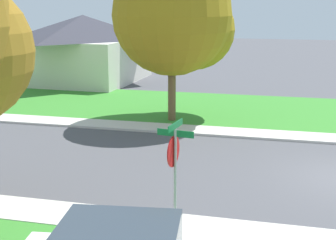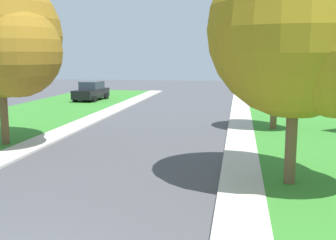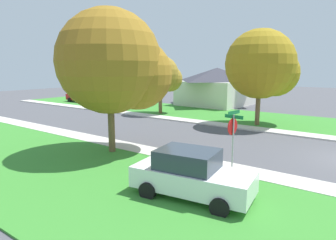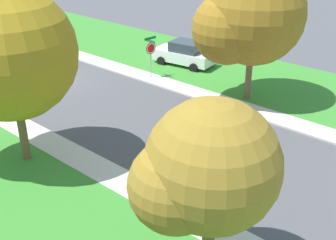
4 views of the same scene
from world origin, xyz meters
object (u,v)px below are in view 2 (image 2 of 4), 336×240
object	(u,v)px
tree_corner_large	(280,60)
car_red_near_corner	(281,92)
car_black_across_road	(91,91)
tree_sidewalk_near	(308,35)
tree_across_left	(3,40)

from	to	relation	value
tree_corner_large	car_red_near_corner	bearing A→B (deg)	84.00
car_black_across_road	tree_sidewalk_near	world-z (taller)	tree_sidewalk_near
car_black_across_road	tree_sidewalk_near	xyz separation A→B (m)	(15.03, -22.34, 3.85)
car_red_near_corner	tree_corner_large	xyz separation A→B (m)	(-1.56, -14.81, 2.96)
tree_corner_large	tree_sidewalk_near	xyz separation A→B (m)	(-0.15, -10.06, 0.88)
car_red_near_corner	tree_sidewalk_near	xyz separation A→B (m)	(-1.71, -24.88, 3.85)
car_black_across_road	tree_corner_large	bearing A→B (deg)	-38.96
tree_across_left	tree_sidewalk_near	bearing A→B (deg)	-17.53
tree_corner_large	tree_sidewalk_near	size ratio (longest dim) A/B	0.76
tree_sidewalk_near	tree_across_left	world-z (taller)	tree_across_left
tree_sidewalk_near	tree_across_left	distance (m)	12.76
tree_sidewalk_near	tree_across_left	size ratio (longest dim) A/B	0.99
car_black_across_road	tree_across_left	world-z (taller)	tree_across_left
tree_sidewalk_near	car_red_near_corner	bearing A→B (deg)	86.07
tree_corner_large	tree_across_left	distance (m)	13.83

